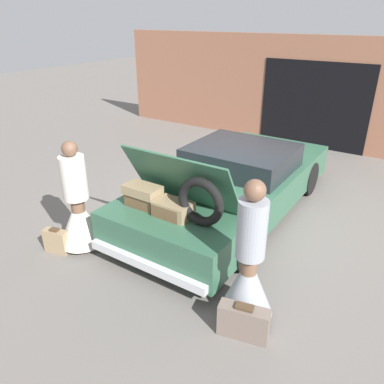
{
  "coord_description": "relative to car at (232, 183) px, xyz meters",
  "views": [
    {
      "loc": [
        2.71,
        -5.43,
        3.23
      ],
      "look_at": [
        0.0,
        -1.31,
        0.89
      ],
      "focal_mm": 35.0,
      "sensor_mm": 36.0,
      "label": 1
    }
  ],
  "objects": [
    {
      "name": "ground_plane",
      "position": [
        -0.0,
        0.02,
        -0.54
      ],
      "size": [
        40.0,
        40.0,
        0.0
      ],
      "primitive_type": "plane",
      "color": "slate"
    },
    {
      "name": "garage_wall_back",
      "position": [
        -0.0,
        4.51,
        0.85
      ],
      "size": [
        12.0,
        0.14,
        2.8
      ],
      "color": "#9E664C",
      "rests_on": "ground_plane"
    },
    {
      "name": "car",
      "position": [
        0.0,
        0.0,
        0.0
      ],
      "size": [
        2.02,
        4.86,
        1.61
      ],
      "color": "#336047",
      "rests_on": "ground_plane"
    },
    {
      "name": "person_left",
      "position": [
        -1.38,
        -2.26,
        0.05
      ],
      "size": [
        0.68,
        0.68,
        1.68
      ],
      "rotation": [
        0.0,
        0.0,
        -1.47
      ],
      "color": "brown",
      "rests_on": "ground_plane"
    },
    {
      "name": "person_right",
      "position": [
        1.38,
        -2.24,
        0.08
      ],
      "size": [
        0.62,
        0.62,
        1.76
      ],
      "rotation": [
        0.0,
        0.0,
        1.62
      ],
      "color": "brown",
      "rests_on": "ground_plane"
    },
    {
      "name": "suitcase_beside_left_person",
      "position": [
        -1.57,
        -2.58,
        -0.36
      ],
      "size": [
        0.4,
        0.23,
        0.4
      ],
      "color": "#9E8460",
      "rests_on": "ground_plane"
    },
    {
      "name": "suitcase_beside_right_person",
      "position": [
        1.48,
        -2.53,
        -0.35
      ],
      "size": [
        0.58,
        0.3,
        0.42
      ],
      "color": "#75665B",
      "rests_on": "ground_plane"
    }
  ]
}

